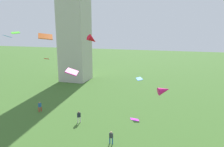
% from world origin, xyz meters
% --- Properties ---
extents(person_0, '(0.51, 0.51, 1.75)m').
position_xyz_m(person_0, '(-3.08, 18.97, 0.99)').
color(person_0, silver).
rests_on(person_0, ground_plane).
extents(person_1, '(0.49, 0.32, 1.61)m').
position_xyz_m(person_1, '(3.02, 14.74, 0.91)').
color(person_1, '#235693').
rests_on(person_1, ground_plane).
extents(person_2, '(0.43, 0.50, 1.68)m').
position_xyz_m(person_2, '(-10.98, 20.98, 0.95)').
color(person_2, red).
rests_on(person_2, ground_plane).
extents(kite_flying_0, '(1.41, 1.20, 0.96)m').
position_xyz_m(kite_flying_0, '(8.88, 12.23, 7.89)').
color(kite_flying_0, '#D7156A').
extents(kite_flying_1, '(1.67, 1.63, 0.74)m').
position_xyz_m(kite_flying_1, '(-3.65, 12.71, 12.66)').
color(kite_flying_1, '#BE4A0D').
extents(kite_flying_2, '(0.99, 0.80, 0.27)m').
position_xyz_m(kite_flying_2, '(6.10, 12.76, 4.37)').
color(kite_flying_2, '#BE14EE').
extents(kite_flying_3, '(1.90, 2.01, 1.64)m').
position_xyz_m(kite_flying_3, '(-2.58, 23.58, 11.74)').
color(kite_flying_3, red).
extents(kite_flying_4, '(1.18, 1.34, 0.50)m').
position_xyz_m(kite_flying_4, '(-14.69, 19.52, 12.26)').
color(kite_flying_4, '#299CCF').
extents(kite_flying_5, '(1.59, 1.99, 0.57)m').
position_xyz_m(kite_flying_5, '(-0.42, 12.12, 9.13)').
color(kite_flying_5, '#EC2D97').
extents(kite_flying_6, '(1.38, 1.53, 0.39)m').
position_xyz_m(kite_flying_6, '(4.25, 27.59, 5.02)').
color(kite_flying_6, blue).
extents(kite_flying_7, '(1.00, 1.03, 0.28)m').
position_xyz_m(kite_flying_7, '(-7.20, 12.47, 13.03)').
color(kite_flying_7, '#5EEC35').
extents(kite_flying_8, '(1.06, 1.16, 0.35)m').
position_xyz_m(kite_flying_8, '(-8.78, 20.49, 8.93)').
color(kite_flying_8, red).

